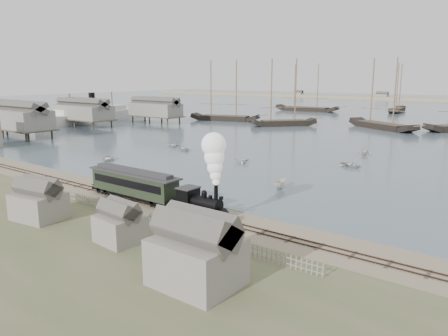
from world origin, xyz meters
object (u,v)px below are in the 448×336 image
Objects in this scene: locomotive at (211,182)px; beached_dinghy at (146,191)px; steamship at (92,107)px; passenger_coach at (134,183)px.

beached_dinghy is at bearing 168.28° from locomotive.
steamship is at bearing 93.19° from beached_dinghy.
passenger_coach is 97.21m from steamship.
passenger_coach is at bearing -126.88° from beached_dinghy.
steamship reaches higher than locomotive.
beached_dinghy is at bearing 107.88° from passenger_coach.
passenger_coach reaches higher than beached_dinghy.
steamship is at bearing 150.40° from locomotive.
locomotive is at bearing 0.00° from passenger_coach.
steamship reaches higher than passenger_coach.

